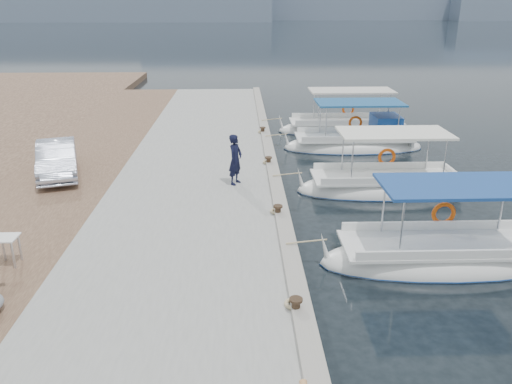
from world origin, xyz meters
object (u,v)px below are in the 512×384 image
at_px(fishing_caique_c, 384,188).
at_px(fisherman, 235,160).
at_px(fishing_caique_b, 443,259).
at_px(fishing_caique_e, 346,129).
at_px(parked_car, 57,159).
at_px(fishing_caique_d, 355,145).

xyz_separation_m(fishing_caique_c, fisherman, (-5.44, -0.38, 1.26)).
height_order(fishing_caique_b, fishing_caique_c, same).
xyz_separation_m(fishing_caique_b, fishing_caique_e, (0.33, 14.47, -0.00)).
height_order(fisherman, parked_car, fisherman).
xyz_separation_m(fishing_caique_c, fishing_caique_e, (0.40, 9.05, -0.00)).
relative_size(fishing_caique_b, fisherman, 3.72).
xyz_separation_m(fishing_caique_b, fisherman, (-5.51, 5.04, 1.26)).
bearing_deg(fishing_caique_b, fishing_caique_d, 89.45).
distance_m(fisherman, parked_car, 6.64).
bearing_deg(fishing_caique_e, parked_car, -146.15).
distance_m(fishing_caique_d, fishing_caique_e, 3.35).
relative_size(fisherman, parked_car, 0.46).
bearing_deg(fishing_caique_c, fishing_caique_b, -89.30).
bearing_deg(fisherman, fishing_caique_e, -3.84).
bearing_deg(fishing_caique_d, fisherman, -132.69).
bearing_deg(fishing_caique_d, fishing_caique_c, -91.75).
bearing_deg(fisherman, fishing_caique_b, -104.49).
bearing_deg(fishing_caique_b, fishing_caique_e, 88.70).
height_order(fishing_caique_c, fisherman, fisherman).
xyz_separation_m(fishing_caique_b, fishing_caique_c, (-0.07, 5.42, 0.00)).
distance_m(fishing_caique_c, fishing_caique_d, 5.71).
distance_m(fishing_caique_e, fisherman, 11.16).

